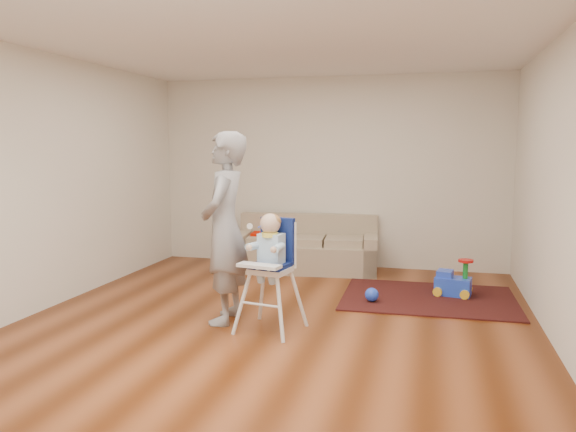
% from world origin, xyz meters
% --- Properties ---
extents(ground, '(5.50, 5.50, 0.00)m').
position_xyz_m(ground, '(0.00, 0.00, 0.00)').
color(ground, '#4D2008').
rests_on(ground, ground).
extents(room_envelope, '(5.04, 5.52, 2.72)m').
position_xyz_m(room_envelope, '(0.00, 0.53, 1.88)').
color(room_envelope, silver).
rests_on(room_envelope, ground).
extents(sofa, '(2.03, 0.99, 0.76)m').
position_xyz_m(sofa, '(-0.24, 2.30, 0.38)').
color(sofa, gray).
rests_on(sofa, ground).
extents(side_table, '(0.47, 0.47, 0.47)m').
position_xyz_m(side_table, '(-0.91, 2.55, 0.23)').
color(side_table, black).
rests_on(side_table, ground).
extents(area_rug, '(1.94, 1.47, 0.02)m').
position_xyz_m(area_rug, '(1.44, 1.21, 0.01)').
color(area_rug, black).
rests_on(area_rug, ground).
extents(ride_on_toy, '(0.44, 0.35, 0.43)m').
position_xyz_m(ride_on_toy, '(1.71, 1.39, 0.23)').
color(ride_on_toy, blue).
rests_on(ride_on_toy, area_rug).
extents(toy_ball, '(0.15, 0.15, 0.15)m').
position_xyz_m(toy_ball, '(0.83, 0.88, 0.09)').
color(toy_ball, blue).
rests_on(toy_ball, area_rug).
extents(high_chair, '(0.61, 0.61, 1.12)m').
position_xyz_m(high_chair, '(0.01, -0.29, 0.54)').
color(high_chair, silver).
rests_on(high_chair, ground).
extents(adult, '(0.51, 0.72, 1.86)m').
position_xyz_m(adult, '(-0.50, -0.13, 0.93)').
color(adult, gray).
rests_on(adult, ground).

